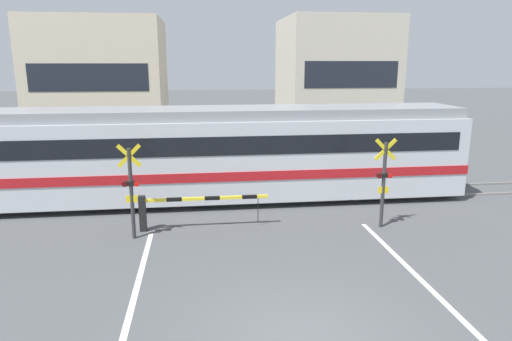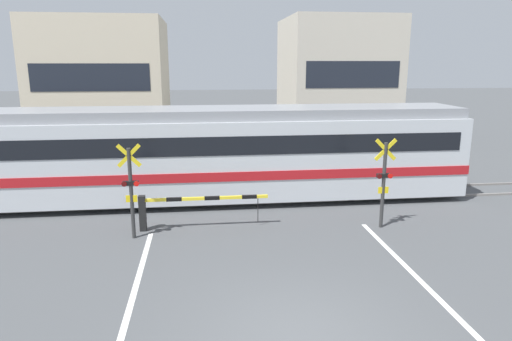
{
  "view_description": "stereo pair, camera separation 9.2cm",
  "coord_description": "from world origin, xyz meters",
  "px_view_note": "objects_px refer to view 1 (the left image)",
  "views": [
    {
      "loc": [
        -1.8,
        -7.36,
        4.98
      ],
      "look_at": [
        0.0,
        6.81,
        1.6
      ],
      "focal_mm": 32.0,
      "sensor_mm": 36.0,
      "label": 1
    },
    {
      "loc": [
        -1.7,
        -7.37,
        4.98
      ],
      "look_at": [
        0.0,
        6.81,
        1.6
      ],
      "focal_mm": 32.0,
      "sensor_mm": 36.0,
      "label": 2
    }
  ],
  "objects_px": {
    "crossing_barrier_near": "(177,206)",
    "crossing_signal_left": "(131,187)",
    "pedestrian": "(203,145)",
    "crossing_signal_right": "(384,179)",
    "commuter_train": "(166,153)",
    "crossing_barrier_far": "(299,161)"
  },
  "relations": [
    {
      "from": "crossing_barrier_near",
      "to": "crossing_barrier_far",
      "type": "xyz_separation_m",
      "value": [
        5.06,
        5.82,
        0.0
      ]
    },
    {
      "from": "crossing_signal_left",
      "to": "pedestrian",
      "type": "bearing_deg",
      "value": 77.57
    },
    {
      "from": "crossing_barrier_near",
      "to": "crossing_signal_right",
      "type": "height_order",
      "value": "crossing_signal_right"
    },
    {
      "from": "crossing_barrier_far",
      "to": "pedestrian",
      "type": "relative_size",
      "value": 2.34
    },
    {
      "from": "crossing_barrier_near",
      "to": "pedestrian",
      "type": "bearing_deg",
      "value": 84.16
    },
    {
      "from": "crossing_barrier_near",
      "to": "pedestrian",
      "type": "distance_m",
      "value": 9.28
    },
    {
      "from": "crossing_signal_left",
      "to": "commuter_train",
      "type": "bearing_deg",
      "value": 77.75
    },
    {
      "from": "crossing_barrier_near",
      "to": "crossing_signal_right",
      "type": "xyz_separation_m",
      "value": [
        6.28,
        -0.58,
        0.78
      ]
    },
    {
      "from": "crossing_signal_left",
      "to": "crossing_signal_right",
      "type": "height_order",
      "value": "same"
    },
    {
      "from": "commuter_train",
      "to": "crossing_signal_left",
      "type": "distance_m",
      "value": 3.64
    },
    {
      "from": "crossing_barrier_far",
      "to": "pedestrian",
      "type": "height_order",
      "value": "pedestrian"
    },
    {
      "from": "crossing_barrier_near",
      "to": "crossing_barrier_far",
      "type": "bearing_deg",
      "value": 48.96
    },
    {
      "from": "crossing_barrier_near",
      "to": "crossing_signal_left",
      "type": "height_order",
      "value": "crossing_signal_left"
    },
    {
      "from": "crossing_signal_left",
      "to": "crossing_signal_right",
      "type": "relative_size",
      "value": 1.0
    },
    {
      "from": "commuter_train",
      "to": "crossing_barrier_near",
      "type": "bearing_deg",
      "value": -81.42
    },
    {
      "from": "commuter_train",
      "to": "pedestrian",
      "type": "height_order",
      "value": "commuter_train"
    },
    {
      "from": "pedestrian",
      "to": "commuter_train",
      "type": "bearing_deg",
      "value": -102.53
    },
    {
      "from": "pedestrian",
      "to": "crossing_signal_right",
      "type": "bearing_deg",
      "value": -61.45
    },
    {
      "from": "crossing_barrier_near",
      "to": "crossing_signal_right",
      "type": "bearing_deg",
      "value": -5.29
    },
    {
      "from": "crossing_signal_left",
      "to": "pedestrian",
      "type": "xyz_separation_m",
      "value": [
        2.16,
        9.81,
        -0.57
      ]
    },
    {
      "from": "crossing_barrier_far",
      "to": "crossing_signal_left",
      "type": "distance_m",
      "value": 9.0
    },
    {
      "from": "commuter_train",
      "to": "crossing_barrier_far",
      "type": "xyz_separation_m",
      "value": [
        5.51,
        2.85,
        -1.07
      ]
    }
  ]
}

